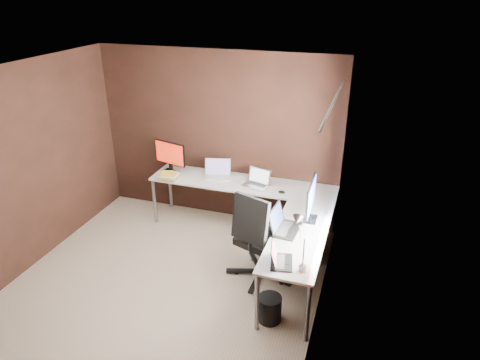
% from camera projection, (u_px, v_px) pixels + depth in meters
% --- Properties ---
extents(room, '(3.60, 3.60, 2.50)m').
position_uv_depth(room, '(191.00, 189.00, 4.62)').
color(room, '#BEA893').
rests_on(room, ground).
extents(desk, '(2.65, 2.25, 0.73)m').
position_uv_depth(desk, '(258.00, 204.00, 5.57)').
color(desk, silver).
rests_on(desk, ground).
extents(drawer_pedestal, '(0.42, 0.50, 0.60)m').
position_uv_depth(drawer_pedestal, '(303.00, 232.00, 5.66)').
color(drawer_pedestal, silver).
rests_on(drawer_pedestal, ground).
extents(monitor_left, '(0.53, 0.21, 0.47)m').
position_uv_depth(monitor_left, '(170.00, 155.00, 6.28)').
color(monitor_left, black).
rests_on(monitor_left, desk).
extents(monitor_right, '(0.15, 0.60, 0.49)m').
position_uv_depth(monitor_right, '(311.00, 199.00, 4.99)').
color(monitor_right, black).
rests_on(monitor_right, desk).
extents(laptop_white, '(0.43, 0.35, 0.25)m').
position_uv_depth(laptop_white, '(217.00, 173.00, 6.21)').
color(laptop_white, silver).
rests_on(laptop_white, desk).
extents(laptop_silver, '(0.39, 0.32, 0.23)m').
position_uv_depth(laptop_silver, '(257.00, 182.00, 5.95)').
color(laptop_silver, silver).
rests_on(laptop_silver, desk).
extents(laptop_black_big, '(0.33, 0.44, 0.28)m').
position_uv_depth(laptop_black_big, '(282.00, 225.00, 4.88)').
color(laptop_black_big, black).
rests_on(laptop_black_big, desk).
extents(laptop_black_small, '(0.28, 0.35, 0.21)m').
position_uv_depth(laptop_black_small, '(279.00, 259.00, 4.30)').
color(laptop_black_small, black).
rests_on(laptop_black_small, desk).
extents(book_stack, '(0.28, 0.24, 0.09)m').
position_uv_depth(book_stack, '(169.00, 176.00, 6.15)').
color(book_stack, tan).
rests_on(book_stack, desk).
extents(mouse_left, '(0.10, 0.08, 0.03)m').
position_uv_depth(mouse_left, '(174.00, 178.00, 6.14)').
color(mouse_left, black).
rests_on(mouse_left, desk).
extents(mouse_corner, '(0.10, 0.08, 0.04)m').
position_uv_depth(mouse_corner, '(282.00, 192.00, 5.73)').
color(mouse_corner, black).
rests_on(mouse_corner, desk).
extents(desk_lamp, '(0.19, 0.22, 0.56)m').
position_uv_depth(desk_lamp, '(299.00, 235.00, 4.13)').
color(desk_lamp, slate).
rests_on(desk_lamp, desk).
extents(office_chair, '(0.65, 0.69, 1.16)m').
position_uv_depth(office_chair, '(259.00, 253.00, 5.16)').
color(office_chair, black).
rests_on(office_chair, ground).
extents(wastebasket, '(0.31, 0.31, 0.29)m').
position_uv_depth(wastebasket, '(270.00, 309.00, 4.55)').
color(wastebasket, black).
rests_on(wastebasket, ground).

